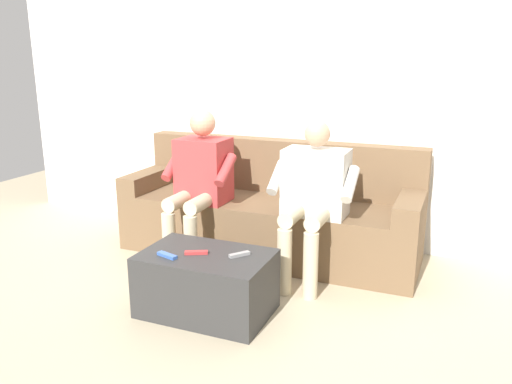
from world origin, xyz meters
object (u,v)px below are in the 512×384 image
at_px(couch, 270,215).
at_px(remote_blue, 167,255).
at_px(coffee_table, 207,283).
at_px(person_right_seated, 200,177).
at_px(remote_gray, 239,254).
at_px(person_left_seated, 313,191).
at_px(remote_red, 196,253).

distance_m(couch, remote_blue, 1.25).
height_order(coffee_table, person_right_seated, person_right_seated).
bearing_deg(couch, coffee_table, 90.00).
xyz_separation_m(remote_gray, remote_blue, (0.39, 0.18, -0.00)).
height_order(person_left_seated, remote_red, person_left_seated).
bearing_deg(remote_blue, remote_red, 53.65).
bearing_deg(person_right_seated, remote_blue, 105.98).
height_order(couch, coffee_table, couch).
relative_size(person_right_seated, remote_red, 8.31).
height_order(couch, remote_red, couch).
distance_m(couch, person_left_seated, 0.66).
relative_size(couch, coffee_table, 2.99).
bearing_deg(person_left_seated, couch, -37.93).
xyz_separation_m(couch, remote_blue, (0.19, 1.23, 0.08)).
distance_m(remote_gray, remote_blue, 0.43).
bearing_deg(person_right_seated, person_left_seated, 179.15).
height_order(person_left_seated, person_right_seated, person_right_seated).
distance_m(coffee_table, remote_red, 0.21).
bearing_deg(remote_blue, person_right_seated, 122.06).
bearing_deg(remote_gray, coffee_table, -39.72).
bearing_deg(person_right_seated, coffee_table, 120.32).
relative_size(couch, remote_blue, 16.64).
relative_size(person_right_seated, remote_blue, 8.23).
relative_size(person_left_seated, person_right_seated, 0.97).
xyz_separation_m(remote_red, remote_blue, (0.14, 0.11, 0.00)).
relative_size(remote_red, remote_blue, 0.99).
xyz_separation_m(couch, remote_gray, (-0.20, 1.05, 0.08)).
xyz_separation_m(remote_gray, remote_red, (0.26, 0.07, -0.00)).
bearing_deg(remote_gray, remote_blue, -28.15).
relative_size(remote_gray, remote_blue, 0.94).
bearing_deg(remote_gray, person_left_seated, -161.38).
xyz_separation_m(coffee_table, remote_red, (0.05, 0.02, 0.20)).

